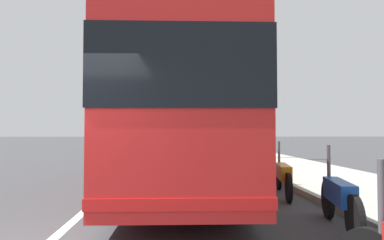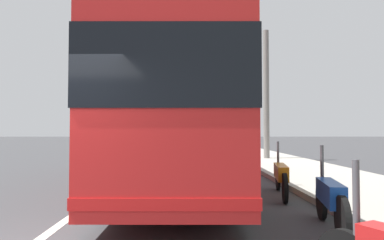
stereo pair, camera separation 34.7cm
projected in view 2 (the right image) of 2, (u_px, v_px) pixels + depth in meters
name	position (u px, v px, depth m)	size (l,w,h in m)	color
sidewalk_curb	(297.00, 168.00, 13.73)	(110.00, 3.60, 0.14)	#9E998E
lane_divider_line	(135.00, 170.00, 13.62)	(110.00, 0.16, 0.01)	silver
coach_bus	(180.00, 116.00, 9.85)	(11.18, 2.65, 3.46)	red
motorcycle_mid_row	(330.00, 199.00, 5.19)	(2.11, 0.50, 1.29)	black
motorcycle_angled	(281.00, 176.00, 8.04)	(2.30, 0.49, 1.27)	black
car_side_street	(186.00, 141.00, 28.55)	(4.03, 1.94, 1.52)	gray
car_oncoming	(148.00, 141.00, 33.28)	(4.67, 2.09, 1.43)	gold
utility_pole	(266.00, 95.00, 18.06)	(0.31, 0.31, 6.94)	slate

